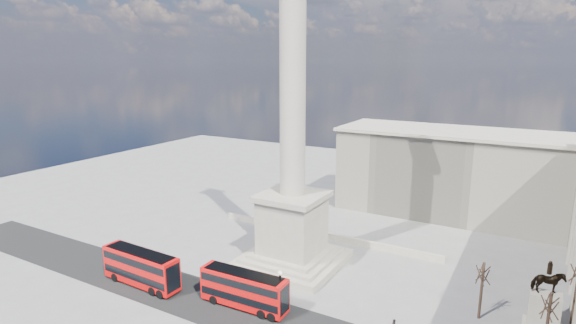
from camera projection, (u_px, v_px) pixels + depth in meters
The scene contains 11 objects.
ground at pixel (275, 276), 63.04m from camera, with size 180.00×180.00×0.00m, color gray.
asphalt_road at pixel (267, 321), 52.15m from camera, with size 120.00×9.00×0.01m, color black.
nelsons_column at pixel (292, 179), 64.43m from camera, with size 14.00×14.00×49.85m.
balustrade_wall at pixel (324, 235), 76.48m from camera, with size 40.00×0.60×1.10m, color #B9B099.
building_northeast at pixel (473, 175), 85.45m from camera, with size 51.00×17.00×16.60m.
red_bus_a at pixel (141, 268), 59.95m from camera, with size 12.06×3.17×4.86m.
red_bus_b at pixel (244, 289), 54.56m from camera, with size 11.40×3.01×4.59m.
victorian_lamp at pixel (280, 290), 52.47m from camera, with size 0.50×0.50×5.78m.
equestrian_statue at pixel (545, 306), 49.92m from camera, with size 4.00×3.00×8.33m.
bare_tree_near at pixel (550, 305), 43.92m from camera, with size 1.81×1.81×7.92m.
bare_tree_mid at pixel (483, 272), 51.48m from camera, with size 1.95×1.95×7.40m.
Camera 1 is at (30.29, -49.45, 29.56)m, focal length 28.00 mm.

